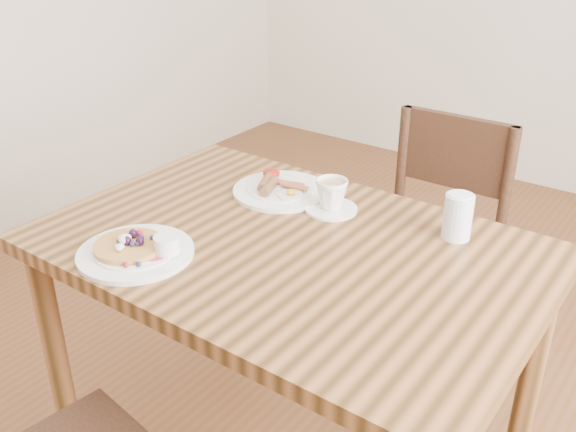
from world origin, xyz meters
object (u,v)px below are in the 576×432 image
object	(u,v)px
breakfast_plate	(280,189)
chair_far	(430,241)
teacup_saucer	(331,197)
dining_table	(288,277)
water_glass	(458,217)
pancake_plate	(137,250)

from	to	relation	value
breakfast_plate	chair_far	bearing A→B (deg)	56.80
breakfast_plate	teacup_saucer	distance (m)	0.18
chair_far	teacup_saucer	distance (m)	0.54
dining_table	water_glass	distance (m)	0.44
dining_table	water_glass	size ratio (longest dim) A/B	10.58
chair_far	teacup_saucer	size ratio (longest dim) A/B	6.29
chair_far	pancake_plate	distance (m)	1.01
teacup_saucer	water_glass	bearing A→B (deg)	9.05
dining_table	chair_far	world-z (taller)	chair_far
dining_table	teacup_saucer	bearing A→B (deg)	92.79
water_glass	dining_table	bearing A→B (deg)	-140.63
dining_table	breakfast_plate	bearing A→B (deg)	130.80
dining_table	pancake_plate	world-z (taller)	pancake_plate
dining_table	pancake_plate	size ratio (longest dim) A/B	4.44
pancake_plate	breakfast_plate	world-z (taller)	pancake_plate
dining_table	pancake_plate	bearing A→B (deg)	-133.56
breakfast_plate	pancake_plate	bearing A→B (deg)	-96.84
breakfast_plate	teacup_saucer	size ratio (longest dim) A/B	1.93
dining_table	water_glass	xyz separation A→B (m)	(0.32, 0.26, 0.16)
chair_far	pancake_plate	size ratio (longest dim) A/B	3.26
pancake_plate	teacup_saucer	world-z (taller)	teacup_saucer
chair_far	water_glass	distance (m)	0.55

